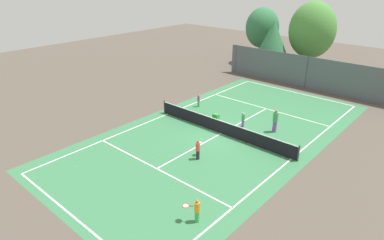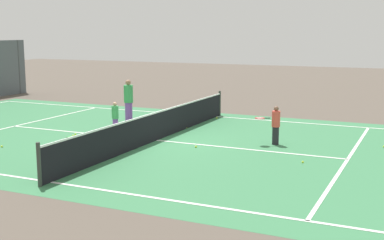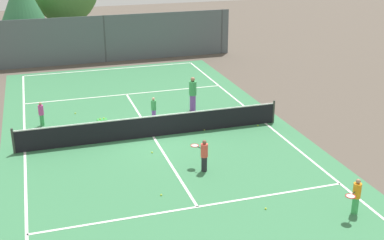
# 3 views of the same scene
# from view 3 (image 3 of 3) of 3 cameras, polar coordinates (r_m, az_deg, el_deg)

# --- Properties ---
(ground_plane) EXTENTS (80.00, 80.00, 0.00)m
(ground_plane) POSITION_cam_3_polar(r_m,az_deg,el_deg) (22.97, -4.35, -1.87)
(ground_plane) COLOR brown
(court_surface) EXTENTS (13.00, 25.00, 0.01)m
(court_surface) POSITION_cam_3_polar(r_m,az_deg,el_deg) (22.97, -4.35, -1.86)
(court_surface) COLOR #387A4C
(court_surface) RESTS_ON ground_plane
(tennis_net) EXTENTS (11.90, 0.10, 1.10)m
(tennis_net) POSITION_cam_3_polar(r_m,az_deg,el_deg) (22.78, -4.38, -0.69)
(tennis_net) COLOR #333833
(tennis_net) RESTS_ON ground_plane
(perimeter_fence) EXTENTS (18.00, 0.12, 3.20)m
(perimeter_fence) POSITION_cam_3_polar(r_m,az_deg,el_deg) (35.73, -9.69, 8.88)
(perimeter_fence) COLOR #515B60
(perimeter_fence) RESTS_ON ground_plane
(player_0) EXTENTS (0.25, 0.25, 1.16)m
(player_0) POSITION_cam_3_polar(r_m,az_deg,el_deg) (24.68, -4.29, 1.27)
(player_0) COLOR purple
(player_0) RESTS_ON ground_plane
(player_1) EXTENTS (0.81, 0.66, 1.25)m
(player_1) POSITION_cam_3_polar(r_m,az_deg,el_deg) (17.59, 17.81, -8.04)
(player_1) COLOR #3FA559
(player_1) RESTS_ON ground_plane
(player_2) EXTENTS (0.38, 0.38, 1.76)m
(player_2) POSITION_cam_3_polar(r_m,az_deg,el_deg) (25.86, 0.08, 2.97)
(player_2) COLOR purple
(player_2) RESTS_ON ground_plane
(player_3) EXTENTS (0.58, 0.85, 1.29)m
(player_3) POSITION_cam_3_polar(r_m,az_deg,el_deg) (19.54, 1.33, -3.90)
(player_3) COLOR #232328
(player_3) RESTS_ON ground_plane
(player_4) EXTENTS (0.25, 0.25, 1.15)m
(player_4) POSITION_cam_3_polar(r_m,az_deg,el_deg) (25.00, -16.44, 0.68)
(player_4) COLOR #3FA559
(player_4) RESTS_ON ground_plane
(ball_crate) EXTENTS (0.46, 0.36, 0.43)m
(ball_crate) POSITION_cam_3_polar(r_m,az_deg,el_deg) (24.35, -9.96, -0.32)
(ball_crate) COLOR green
(ball_crate) RESTS_ON ground_plane
(tennis_ball_0) EXTENTS (0.07, 0.07, 0.07)m
(tennis_ball_0) POSITION_cam_3_polar(r_m,az_deg,el_deg) (18.12, -3.45, -8.33)
(tennis_ball_0) COLOR #CCE533
(tennis_ball_0) RESTS_ON ground_plane
(tennis_ball_2) EXTENTS (0.07, 0.07, 0.07)m
(tennis_ball_2) POSITION_cam_3_polar(r_m,az_deg,el_deg) (17.46, 8.20, -9.75)
(tennis_ball_2) COLOR #CCE533
(tennis_ball_2) RESTS_ON ground_plane
(tennis_ball_3) EXTENTS (0.07, 0.07, 0.07)m
(tennis_ball_3) POSITION_cam_3_polar(r_m,az_deg,el_deg) (21.34, -4.48, -3.62)
(tennis_ball_3) COLOR #CCE533
(tennis_ball_3) RESTS_ON ground_plane
(tennis_ball_4) EXTENTS (0.07, 0.07, 0.07)m
(tennis_ball_4) POSITION_cam_3_polar(r_m,az_deg,el_deg) (24.29, 7.35, -0.60)
(tennis_ball_4) COLOR #CCE533
(tennis_ball_4) RESTS_ON ground_plane
(tennis_ball_5) EXTENTS (0.07, 0.07, 0.07)m
(tennis_ball_5) POSITION_cam_3_polar(r_m,az_deg,el_deg) (26.30, -12.88, 0.73)
(tennis_ball_5) COLOR #CCE533
(tennis_ball_5) RESTS_ON ground_plane
(tennis_ball_6) EXTENTS (0.07, 0.07, 0.07)m
(tennis_ball_6) POSITION_cam_3_polar(r_m,az_deg,el_deg) (23.58, 1.37, -1.11)
(tennis_ball_6) COLOR #CCE533
(tennis_ball_6) RESTS_ON ground_plane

